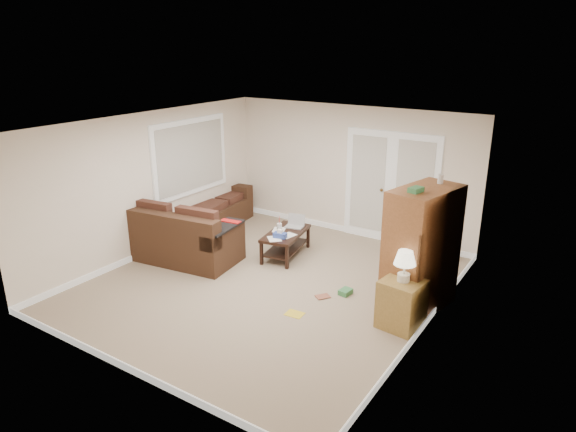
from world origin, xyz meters
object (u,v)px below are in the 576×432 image
Objects in this scene: sectional_sofa at (192,224)px; coffee_table at (286,242)px; side_cabinet at (402,300)px; tv_armoire at (421,249)px.

sectional_sofa reaches higher than coffee_table.
side_cabinet is (4.41, -0.73, 0.03)m from sectional_sofa.
tv_armoire is 0.82m from side_cabinet.
sectional_sofa is 4.47m from side_cabinet.
side_cabinet is at bearing -34.98° from coffee_table.
coffee_table is at bearing 162.99° from side_cabinet.
coffee_table is 2.71m from tv_armoire.
side_cabinet is (2.58, -1.17, 0.15)m from coffee_table.
side_cabinet reaches higher than coffee_table.
coffee_table is 2.84m from side_cabinet.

